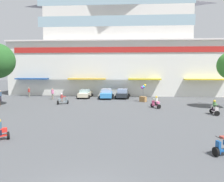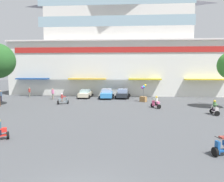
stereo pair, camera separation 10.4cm
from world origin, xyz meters
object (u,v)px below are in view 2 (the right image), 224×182
Objects in this scene: pedestrian_2 at (53,93)px; scooter_rider_8 at (156,103)px; balloon_vendor_cart at (143,95)px; parked_car_2 at (123,94)px; scooter_rider_0 at (215,109)px; pedestrian_0 at (29,92)px; pedestrian_1 at (1,95)px; scooter_rider_6 at (63,100)px; parked_car_1 at (107,94)px; parked_car_0 at (85,94)px.

scooter_rider_8 is at bearing -22.40° from pedestrian_2.
pedestrian_2 is at bearing 174.26° from balloon_vendor_cart.
balloon_vendor_cart reaches higher than parked_car_2.
scooter_rider_0 is 0.95× the size of pedestrian_0.
pedestrian_1 is 20.81m from balloon_vendor_cart.
scooter_rider_6 reaches higher than parked_car_2.
parked_car_1 is 2.50× the size of pedestrian_0.
parked_car_0 is 1.54× the size of balloon_vendor_cart.
scooter_rider_8 is at bearing -23.03° from pedestrian_0.
pedestrian_1 is at bearing 169.29° from scooter_rider_6.
scooter_rider_0 is 10.65m from balloon_vendor_cart.
balloon_vendor_cart is (-6.81, 8.18, 0.41)m from scooter_rider_0.
pedestrian_1 is (-21.97, 3.84, 0.27)m from scooter_rider_8.
scooter_rider_8 is at bearing -76.15° from balloon_vendor_cart.
scooter_rider_8 is (6.79, -7.95, -0.15)m from parked_car_1.
balloon_vendor_cart is at bearing -21.50° from parked_car_0.
pedestrian_1 is (-17.75, -4.54, 0.15)m from parked_car_2.
scooter_rider_6 is 1.00× the size of scooter_rider_8.
parked_car_1 is at bearing -170.25° from parked_car_2.
pedestrian_0 is (-19.79, 8.41, 0.30)m from scooter_rider_8.
pedestrian_0 is at bearing 168.99° from balloon_vendor_cart.
scooter_rider_0 is (15.99, -11.79, -0.05)m from parked_car_0.
parked_car_1 is (3.57, -0.46, 0.08)m from parked_car_0.
pedestrian_1 is (-9.78, 1.85, 0.29)m from scooter_rider_6.
scooter_rider_8 is at bearing -9.92° from pedestrian_1.
scooter_rider_8 is (-5.63, 3.38, -0.01)m from scooter_rider_0.
pedestrian_0 is (-7.60, 6.42, 0.32)m from scooter_rider_6.
parked_car_2 is 2.56× the size of scooter_rider_8.
scooter_rider_8 is 16.23m from pedestrian_2.
pedestrian_1 is at bearing -115.50° from pedestrian_0.
parked_car_1 is at bearing 150.67° from balloon_vendor_cart.
pedestrian_2 is (-2.82, 4.19, 0.36)m from scooter_rider_6.
pedestrian_1 is (-15.18, -4.10, 0.13)m from parked_car_1.
pedestrian_1 reaches higher than parked_car_2.
parked_car_1 is 10.45m from scooter_rider_8.
balloon_vendor_cart is at bearing 14.29° from scooter_rider_6.
parked_car_0 is at bearing 25.62° from pedestrian_2.
scooter_rider_6 is 5.06m from pedestrian_2.
pedestrian_2 is (-15.01, 6.18, 0.34)m from scooter_rider_8.
pedestrian_2 is (-8.21, -1.76, 0.19)m from parked_car_1.
parked_car_1 is 1.03× the size of parked_car_2.
pedestrian_1 is at bearing -158.53° from parked_car_0.
scooter_rider_0 is at bearing -31.01° from scooter_rider_8.
pedestrian_0 is at bearing 179.90° from parked_car_2.
balloon_vendor_cart is (20.79, 0.95, 0.15)m from pedestrian_1.
pedestrian_0 reaches higher than parked_car_2.
balloon_vendor_cart reaches higher than scooter_rider_6.
scooter_rider_8 is 0.60× the size of balloon_vendor_cart.
balloon_vendor_cart reaches higher than scooter_rider_8.
parked_car_1 is 2.64× the size of scooter_rider_0.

